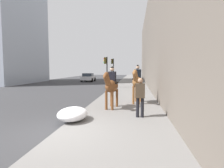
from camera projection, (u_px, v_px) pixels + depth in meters
The scene contains 8 objects.
sidewalk_slab at pixel (115, 136), 6.04m from camera, with size 120.00×4.07×0.12m, color slate.
mounted_horse_near at pixel (111, 85), 9.81m from camera, with size 2.14×0.80×2.23m.
mounted_horse_far at pixel (137, 82), 11.28m from camera, with size 2.14×0.80×2.35m.
pedestrian_greeting at pixel (140, 95), 8.03m from camera, with size 0.28×0.41×1.70m.
car_near_lane at pixel (88, 77), 32.09m from camera, with size 3.84×2.05×1.44m.
traffic_light_near_curb at pixel (106, 67), 20.16m from camera, with size 0.20×0.44×3.48m.
traffic_light_far_curb at pixel (113, 67), 26.95m from camera, with size 0.20×0.44×3.66m.
snow_pile_near at pixel (73, 114), 7.58m from camera, with size 1.54×1.18×0.53m, color white.
Camera 1 is at (-5.85, -2.66, 2.22)m, focal length 30.02 mm.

